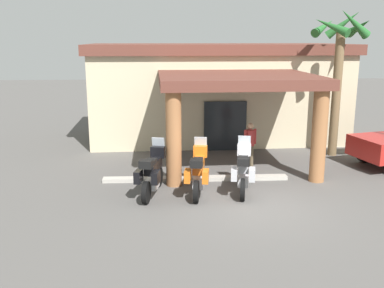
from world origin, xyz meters
The scene contains 8 objects.
ground_plane centered at (0.00, 0.00, 0.00)m, with size 80.00×80.00×0.00m, color #514F4C.
motel_building centered at (-0.08, 8.76, 2.26)m, with size 11.96×10.40×4.41m.
motorcycle_black centered at (-2.89, 1.03, 0.70)m, with size 0.91×2.19×1.61m.
motorcycle_orange centered at (-1.49, 1.04, 0.70)m, with size 0.82×2.21×1.61m.
motorcycle_silver centered at (-0.09, 1.15, 0.70)m, with size 0.87×2.20×1.61m.
pedestrian centered at (0.59, 3.81, 0.96)m, with size 0.49×0.32×1.67m.
palm_tree_near_portico centered at (4.32, 5.40, 4.09)m, with size 2.20×2.34×5.81m.
curb_strip centered at (-1.49, 2.37, 0.06)m, with size 6.20×0.36×0.12m, color #ADA89E.
Camera 1 is at (-2.37, -11.77, 4.66)m, focal length 41.26 mm.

